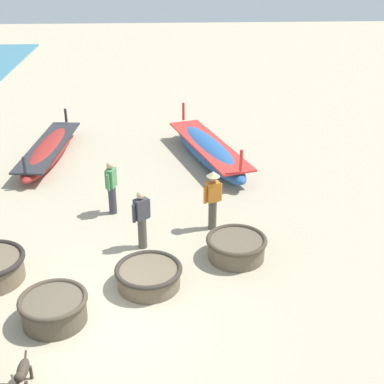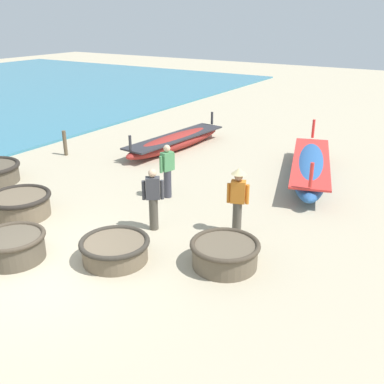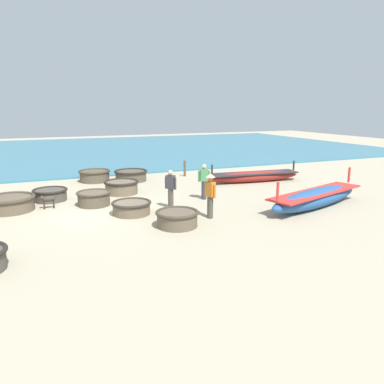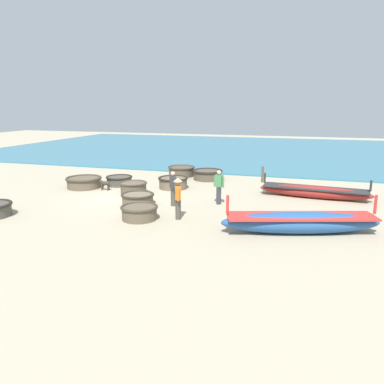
% 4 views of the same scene
% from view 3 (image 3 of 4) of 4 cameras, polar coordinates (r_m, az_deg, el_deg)
% --- Properties ---
extents(ground_plane, '(80.00, 80.00, 0.00)m').
position_cam_3_polar(ground_plane, '(15.21, -14.10, -2.83)').
color(ground_plane, tan).
extents(sea, '(28.00, 52.00, 0.10)m').
position_cam_3_polar(sea, '(36.66, -13.27, 6.27)').
color(sea, teal).
rests_on(sea, ground).
extents(coracle_center, '(1.93, 1.93, 0.60)m').
position_cam_3_polar(coracle_center, '(16.35, -26.02, -1.49)').
color(coracle_center, brown).
rests_on(coracle_center, ground).
extents(coracle_far_left, '(1.82, 1.82, 0.60)m').
position_cam_3_polar(coracle_far_left, '(21.01, -9.29, 2.57)').
color(coracle_far_left, brown).
rests_on(coracle_far_left, ground).
extents(coracle_front_right, '(1.48, 1.48, 0.53)m').
position_cam_3_polar(coracle_front_right, '(17.46, -20.80, -0.32)').
color(coracle_front_right, '#4C473F').
rests_on(coracle_front_right, ground).
extents(coracle_front_left, '(1.63, 1.63, 0.61)m').
position_cam_3_polar(coracle_front_left, '(17.98, -10.71, 0.81)').
color(coracle_front_left, brown).
rests_on(coracle_front_left, ground).
extents(coracle_beside_post, '(1.49, 1.49, 0.55)m').
position_cam_3_polar(coracle_beside_post, '(12.81, -2.28, -3.98)').
color(coracle_beside_post, brown).
rests_on(coracle_beside_post, ground).
extents(coracle_tilted, '(1.52, 1.52, 0.50)m').
position_cam_3_polar(coracle_tilted, '(14.46, -9.20, -2.29)').
color(coracle_tilted, brown).
rests_on(coracle_tilted, ground).
extents(coracle_far_right, '(1.71, 1.71, 0.63)m').
position_cam_3_polar(coracle_far_right, '(21.26, -14.63, 2.48)').
color(coracle_far_right, brown).
rests_on(coracle_far_right, ground).
extents(coracle_weathered, '(1.41, 1.41, 0.59)m').
position_cam_3_polar(coracle_weathered, '(16.06, -14.73, -0.86)').
color(coracle_weathered, brown).
rests_on(coracle_weathered, ground).
extents(long_boat_blue_hull, '(2.72, 5.71, 1.37)m').
position_cam_3_polar(long_boat_blue_hull, '(16.08, 18.39, -0.81)').
color(long_boat_blue_hull, '#285693').
rests_on(long_boat_blue_hull, ground).
extents(long_boat_white_hull, '(1.53, 5.42, 1.05)m').
position_cam_3_polar(long_boat_white_hull, '(20.78, 9.42, 2.40)').
color(long_boat_white_hull, maroon).
rests_on(long_boat_white_hull, ground).
extents(fisherman_by_coracle, '(0.31, 0.51, 1.57)m').
position_cam_3_polar(fisherman_by_coracle, '(16.48, 1.84, 1.74)').
color(fisherman_by_coracle, '#383842').
rests_on(fisherman_by_coracle, ground).
extents(fisherman_crouching, '(0.44, 0.38, 1.57)m').
position_cam_3_polar(fisherman_crouching, '(14.97, -3.28, 0.59)').
color(fisherman_crouching, '#4C473D').
rests_on(fisherman_crouching, ground).
extents(fisherman_hauling, '(0.50, 0.36, 1.67)m').
position_cam_3_polar(fisherman_hauling, '(13.61, 2.81, -0.11)').
color(fisherman_hauling, '#4C473D').
rests_on(fisherman_hauling, ground).
extents(dog, '(0.21, 0.69, 0.55)m').
position_cam_3_polar(dog, '(16.11, -21.16, -1.08)').
color(dog, '#3D3328').
rests_on(dog, ground).
extents(mooring_post_inland, '(0.14, 0.14, 0.94)m').
position_cam_3_polar(mooring_post_inland, '(22.13, -1.11, 3.62)').
color(mooring_post_inland, brown).
rests_on(mooring_post_inland, ground).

